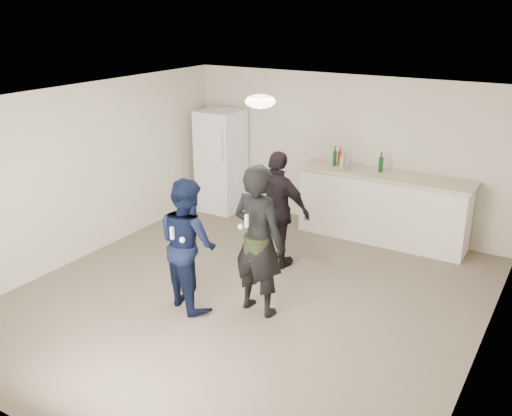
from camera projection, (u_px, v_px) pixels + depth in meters
The scene contains 21 objects.
floor at pixel (248, 297), 7.26m from camera, with size 6.00×6.00×0.00m, color #6B5B4C.
ceiling at pixel (247, 101), 6.42m from camera, with size 6.00×6.00×0.00m, color silver.
wall_back at pixel (345, 152), 9.26m from camera, with size 6.00×6.00×0.00m, color beige.
wall_front at pixel (44, 315), 4.42m from camera, with size 6.00×6.00×0.00m, color beige.
wall_left at pixel (85, 172), 8.17m from camera, with size 6.00×6.00×0.00m, color beige.
wall_right at pixel (489, 254), 5.51m from camera, with size 6.00×6.00×0.00m, color beige.
counter at pixel (382, 209), 8.85m from camera, with size 2.60×0.56×1.05m, color white.
counter_top at pixel (385, 175), 8.67m from camera, with size 2.68×0.64×0.04m, color beige.
fridge at pixel (221, 161), 10.10m from camera, with size 0.70×0.70×1.80m, color white.
fridge_handle at pixel (222, 145), 9.53m from camera, with size 0.02×0.02×0.60m, color silver.
ceiling_dome at pixel (260, 101), 6.68m from camera, with size 0.36×0.36×0.16m, color white.
shaker at pixel (348, 165), 8.80m from camera, with size 0.08×0.08×0.17m, color #AAAAAE.
man at pixel (188, 244), 6.84m from camera, with size 0.79×0.62×1.63m, color #0F1942.
woman at pixel (258, 240), 6.65m from camera, with size 0.67×0.44×1.85m, color black.
camo_shorts at pixel (258, 246), 6.68m from camera, with size 0.34×0.34×0.28m, color #2B3618.
spectator at pixel (278, 210), 7.87m from camera, with size 0.98×0.41×1.67m, color black.
remote_man at pixel (172, 233), 6.53m from camera, with size 0.04×0.04×0.15m, color white.
nunchuk_man at pixel (182, 240), 6.52m from camera, with size 0.07×0.07×0.07m, color white.
remote_woman at pixel (247, 221), 6.34m from camera, with size 0.04×0.04×0.15m, color silver.
nunchuk_woman at pixel (241, 227), 6.45m from camera, with size 0.07×0.07×0.07m, color silver.
bottle_cluster at pixel (351, 161), 8.95m from camera, with size 0.81×0.21×0.24m.
Camera 1 is at (3.41, -5.48, 3.53)m, focal length 40.00 mm.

